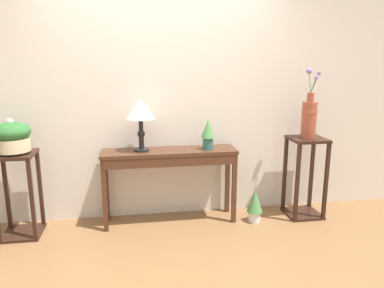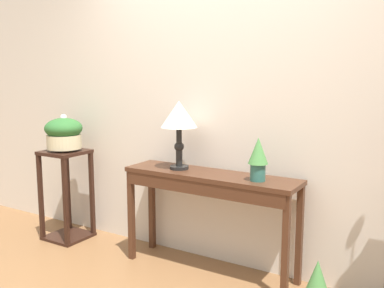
# 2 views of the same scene
# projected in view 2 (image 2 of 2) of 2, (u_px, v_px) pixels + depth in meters

# --- Properties ---
(back_wall_with_art) EXTENTS (9.00, 0.10, 2.80)m
(back_wall_with_art) POSITION_uv_depth(u_px,v_px,m) (221.00, 91.00, 3.55)
(back_wall_with_art) COLOR beige
(back_wall_with_art) RESTS_ON ground
(console_table) EXTENTS (1.40, 0.35, 0.79)m
(console_table) POSITION_uv_depth(u_px,v_px,m) (209.00, 189.00, 3.40)
(console_table) COLOR #472819
(console_table) RESTS_ON ground
(table_lamp) EXTENTS (0.29, 0.29, 0.54)m
(table_lamp) POSITION_uv_depth(u_px,v_px,m) (179.00, 118.00, 3.48)
(table_lamp) COLOR black
(table_lamp) RESTS_ON console_table
(potted_plant_on_console) EXTENTS (0.14, 0.14, 0.31)m
(potted_plant_on_console) POSITION_uv_depth(u_px,v_px,m) (258.00, 157.00, 3.14)
(potted_plant_on_console) COLOR #2D665B
(potted_plant_on_console) RESTS_ON console_table
(pedestal_stand_left) EXTENTS (0.37, 0.37, 0.84)m
(pedestal_stand_left) POSITION_uv_depth(u_px,v_px,m) (67.00, 195.00, 4.16)
(pedestal_stand_left) COLOR black
(pedestal_stand_left) RESTS_ON ground
(planter_bowl_wide_left) EXTENTS (0.34, 0.34, 0.33)m
(planter_bowl_wide_left) POSITION_uv_depth(u_px,v_px,m) (64.00, 133.00, 4.06)
(planter_bowl_wide_left) COLOR beige
(planter_bowl_wide_left) RESTS_ON pedestal_stand_left
(potted_plant_floor) EXTENTS (0.17, 0.17, 0.36)m
(potted_plant_floor) POSITION_uv_depth(u_px,v_px,m) (317.00, 284.00, 2.89)
(potted_plant_floor) COLOR silver
(potted_plant_floor) RESTS_ON ground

